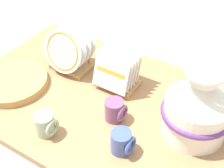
# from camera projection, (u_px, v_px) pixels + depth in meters

# --- Properties ---
(display_table) EXTENTS (1.40, 0.83, 0.64)m
(display_table) POSITION_uv_depth(u_px,v_px,m) (112.00, 113.00, 1.44)
(display_table) COLOR #9E754C
(display_table) RESTS_ON ground_plane
(ceramic_vase) EXTENTS (0.28, 0.28, 0.32)m
(ceramic_vase) POSITION_uv_depth(u_px,v_px,m) (198.00, 107.00, 1.18)
(ceramic_vase) COLOR white
(ceramic_vase) RESTS_ON display_table
(dish_rack_round_plates) EXTENTS (0.22, 0.19, 0.24)m
(dish_rack_round_plates) POSITION_uv_depth(u_px,v_px,m) (70.00, 52.00, 1.53)
(dish_rack_round_plates) COLOR tan
(dish_rack_round_plates) RESTS_ON display_table
(dish_rack_square_plates) EXTENTS (0.20, 0.17, 0.20)m
(dish_rack_square_plates) POSITION_uv_depth(u_px,v_px,m) (118.00, 72.00, 1.45)
(dish_rack_square_plates) COLOR tan
(dish_rack_square_plates) RESTS_ON display_table
(wicker_charger_stack) EXTENTS (0.34, 0.34, 0.04)m
(wicker_charger_stack) POSITION_uv_depth(u_px,v_px,m) (12.00, 82.00, 1.49)
(wicker_charger_stack) COLOR tan
(wicker_charger_stack) RESTS_ON display_table
(mug_plum_glaze) EXTENTS (0.09, 0.08, 0.09)m
(mug_plum_glaze) POSITION_uv_depth(u_px,v_px,m) (115.00, 110.00, 1.29)
(mug_plum_glaze) COLOR #7A4770
(mug_plum_glaze) RESTS_ON display_table
(mug_cobalt_glaze) EXTENTS (0.09, 0.08, 0.09)m
(mug_cobalt_glaze) POSITION_uv_depth(u_px,v_px,m) (122.00, 142.00, 1.16)
(mug_cobalt_glaze) COLOR #42569E
(mug_cobalt_glaze) RESTS_ON display_table
(mug_sage_glaze) EXTENTS (0.09, 0.08, 0.09)m
(mug_sage_glaze) POSITION_uv_depth(u_px,v_px,m) (46.00, 124.00, 1.23)
(mug_sage_glaze) COLOR #9EB28E
(mug_sage_glaze) RESTS_ON display_table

